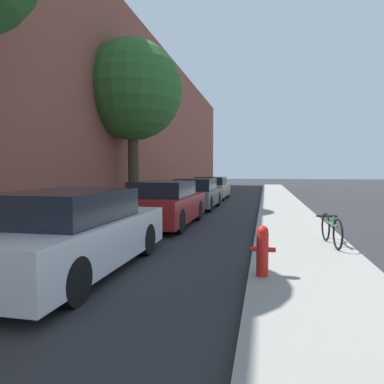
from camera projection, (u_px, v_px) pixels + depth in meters
The scene contains 11 objects.
ground_plane at pixel (213, 211), 14.49m from camera, with size 120.00×120.00×0.00m, color #28282B.
sidewalk_left at pixel (148, 208), 15.09m from camera, with size 2.00×52.00×0.12m.
sidewalk_right at pixel (284, 211), 13.88m from camera, with size 2.00×52.00×0.12m.
building_facade_left at pixel (117, 106), 15.10m from camera, with size 0.70×52.00×8.97m.
parked_car_white at pixel (72, 233), 5.64m from camera, with size 1.78×4.26×1.35m.
parked_car_red at pixel (165, 204), 10.48m from camera, with size 1.74×4.18×1.35m.
parked_car_grey at pixel (196, 194), 15.29m from camera, with size 1.75×4.09×1.32m.
parked_car_champagne at pixel (211, 188), 20.56m from camera, with size 1.84×4.17×1.31m.
street_tree_far at pixel (133, 91), 13.84m from camera, with size 3.99×3.99×6.78m.
fire_hydrant at pixel (262, 250), 5.05m from camera, with size 0.38×0.17×0.75m.
bicycle at pixel (331, 230), 7.17m from camera, with size 0.44×1.51×0.62m.
Camera 1 is at (2.13, 1.72, 1.66)m, focal length 32.29 mm.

